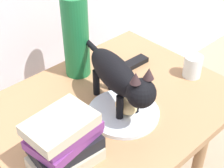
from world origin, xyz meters
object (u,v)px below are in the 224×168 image
at_px(bread_roll, 126,106).
at_px(candle_jar, 192,67).
at_px(book_stack, 64,141).
at_px(tv_remote, 132,64).
at_px(cat, 119,76).
at_px(plate, 123,113).
at_px(side_table, 112,116).
at_px(green_vase, 76,37).

bearing_deg(bread_roll, candle_jar, -2.36).
relative_size(book_stack, tv_remote, 1.38).
distance_m(book_stack, tv_remote, 0.53).
bearing_deg(cat, tv_remote, 34.23).
xyz_separation_m(plate, cat, (0.01, 0.03, 0.13)).
bearing_deg(side_table, candle_jar, -15.56).
xyz_separation_m(side_table, tv_remote, (0.21, 0.11, 0.07)).
bearing_deg(plate, candle_jar, -3.70).
bearing_deg(plate, bread_roll, -67.76).
bearing_deg(plate, green_vase, 81.28).
bearing_deg(green_vase, cat, -97.13).
relative_size(side_table, tv_remote, 5.59).
xyz_separation_m(plate, candle_jar, (0.35, -0.02, 0.03)).
relative_size(candle_jar, tv_remote, 0.57).
xyz_separation_m(side_table, book_stack, (-0.27, -0.10, 0.14)).
relative_size(book_stack, green_vase, 0.66).
height_order(plate, green_vase, green_vase).
height_order(bread_roll, green_vase, green_vase).
height_order(side_table, tv_remote, tv_remote).
distance_m(candle_jar, tv_remote, 0.24).
distance_m(book_stack, green_vase, 0.45).
bearing_deg(cat, bread_roll, -102.24).
xyz_separation_m(bread_roll, cat, (0.01, 0.04, 0.09)).
xyz_separation_m(cat, book_stack, (-0.27, -0.06, -0.05)).
relative_size(cat, book_stack, 2.27).
xyz_separation_m(bread_roll, tv_remote, (0.22, 0.19, -0.03)).
bearing_deg(plate, side_table, 78.16).
relative_size(plate, bread_roll, 2.98).
distance_m(plate, tv_remote, 0.29).
height_order(side_table, book_stack, book_stack).
bearing_deg(candle_jar, tv_remote, 121.08).
distance_m(cat, book_stack, 0.28).
xyz_separation_m(bread_roll, book_stack, (-0.26, -0.02, 0.04)).
bearing_deg(plate, book_stack, -173.75).
distance_m(side_table, cat, 0.20).
relative_size(plate, book_stack, 1.15).
bearing_deg(book_stack, green_vase, 46.67).
relative_size(cat, candle_jar, 5.52).
bearing_deg(cat, book_stack, -167.04).
xyz_separation_m(cat, green_vase, (0.03, 0.26, 0.02)).
bearing_deg(book_stack, side_table, 19.87).
bearing_deg(cat, green_vase, 82.87).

